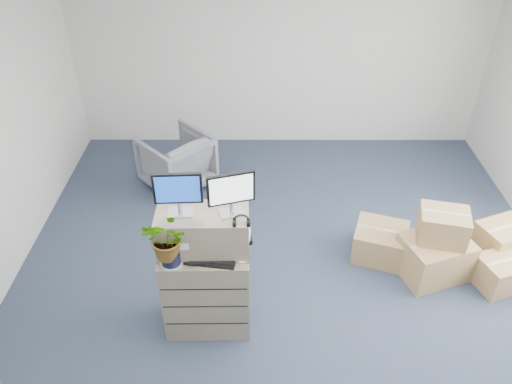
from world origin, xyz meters
TOP-DOWN VIEW (x-y plane):
  - ground at (0.00, 0.00)m, footprint 7.00×7.00m
  - wall_back at (0.00, 3.51)m, footprint 6.00×0.02m
  - filing_cabinet_lower at (-0.80, -0.16)m, footprint 0.81×0.50m
  - filing_cabinet_upper at (-0.80, -0.11)m, footprint 0.81×0.41m
  - monitor_left at (-0.99, -0.11)m, footprint 0.41×0.17m
  - monitor_right at (-0.55, -0.11)m, footprint 0.40×0.21m
  - headphones at (-0.46, -0.26)m, footprint 0.14×0.02m
  - keyboard at (-0.74, -0.27)m, footprint 0.47×0.25m
  - mouse at (-0.46, -0.29)m, footprint 0.09×0.06m
  - water_bottle at (-0.75, -0.11)m, footprint 0.07×0.07m
  - phone_dock at (-0.80, -0.11)m, footprint 0.05×0.05m
  - external_drive at (-0.45, -0.02)m, footprint 0.17×0.13m
  - tissue_box at (-0.51, -0.03)m, footprint 0.25×0.15m
  - potted_plant at (-1.07, -0.31)m, footprint 0.51×0.53m
  - office_chair at (-1.42, 2.26)m, footprint 1.11×1.10m
  - cardboard_boxes at (1.78, 0.63)m, footprint 2.13×1.07m

SIDE VIEW (x-z plane):
  - ground at x=0.00m, z-range 0.00..0.00m
  - cardboard_boxes at x=1.78m, z-range -0.14..0.68m
  - office_chair at x=-1.42m, z-range 0.00..0.83m
  - filing_cabinet_lower at x=-0.80m, z-range 0.00..0.94m
  - keyboard at x=-0.74m, z-range 0.94..0.96m
  - mouse at x=-0.46m, z-range 0.94..0.97m
  - external_drive at x=-0.45m, z-range 0.94..0.98m
  - phone_dock at x=-0.80m, z-range 0.92..1.04m
  - tissue_box at x=-0.51m, z-range 0.98..1.07m
  - water_bottle at x=-0.75m, z-range 0.94..1.18m
  - filing_cabinet_upper at x=-0.80m, z-range 0.94..1.34m
  - potted_plant at x=-1.07m, z-range 0.97..1.39m
  - headphones at x=-0.46m, z-range 1.31..1.45m
  - wall_back at x=0.00m, z-range 0.00..2.80m
  - monitor_right at x=-0.55m, z-range 1.36..1.76m
  - monitor_left at x=-0.99m, z-range 1.36..1.77m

